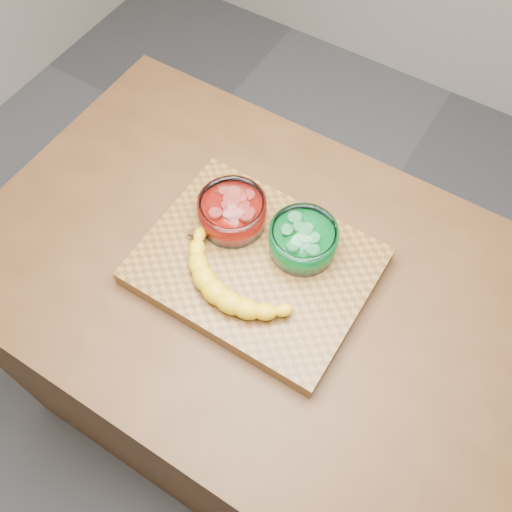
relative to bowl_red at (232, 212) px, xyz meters
The scene contains 6 objects.
ground 0.98m from the bowl_red, 31.48° to the right, with size 3.50×3.50×0.00m, color #525257.
counter 0.53m from the bowl_red, 31.48° to the right, with size 1.20×0.80×0.90m, color #503018.
cutting_board 0.12m from the bowl_red, 31.48° to the right, with size 0.45×0.35×0.04m, color brown.
bowl_red is the anchor object (origin of this frame).
bowl_green 0.16m from the bowl_red, ahead, with size 0.14×0.14×0.06m.
banana 0.15m from the bowl_red, 55.28° to the right, with size 0.30×0.16×0.04m, color gold, non-canonical shape.
Camera 1 is at (0.30, -0.49, 1.92)m, focal length 40.00 mm.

